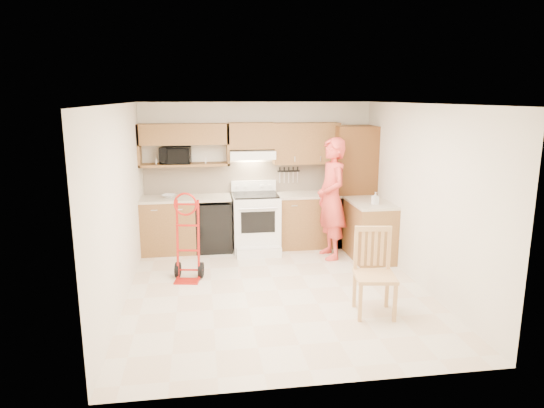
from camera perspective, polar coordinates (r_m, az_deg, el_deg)
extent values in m
cube|color=beige|center=(6.72, 0.63, -10.21)|extent=(4.00, 4.50, 0.02)
cube|color=white|center=(6.20, 0.69, 11.81)|extent=(4.00, 4.50, 0.02)
cube|color=beige|center=(8.54, -1.73, 3.53)|extent=(4.00, 0.02, 2.50)
cube|color=beige|center=(4.20, 5.53, -6.13)|extent=(4.00, 0.02, 2.50)
cube|color=beige|center=(6.35, -17.56, -0.23)|extent=(0.02, 4.50, 2.50)
cube|color=beige|center=(6.94, 17.28, 0.85)|extent=(0.02, 4.50, 2.50)
cube|color=beige|center=(8.53, -1.70, 3.17)|extent=(3.92, 0.03, 0.55)
cube|color=brown|center=(8.37, -12.05, -2.54)|extent=(0.90, 0.60, 0.90)
cube|color=black|center=(8.36, -6.90, -2.55)|extent=(0.60, 0.60, 0.85)
cube|color=brown|center=(8.54, 4.09, -1.98)|extent=(1.14, 0.60, 0.90)
cube|color=#BCB49D|center=(8.25, -10.12, 0.67)|extent=(1.50, 0.63, 0.04)
cube|color=#BCB49D|center=(8.44, 4.14, 1.11)|extent=(1.14, 0.63, 0.04)
cube|color=brown|center=(8.04, 11.40, -3.14)|extent=(0.60, 1.00, 0.90)
cube|color=#BCB49D|center=(7.93, 11.55, 0.13)|extent=(0.63, 1.00, 0.04)
cube|color=brown|center=(8.63, 9.49, 2.10)|extent=(0.70, 0.60, 2.10)
cube|color=brown|center=(8.23, -10.38, 8.11)|extent=(1.50, 0.33, 0.34)
cube|color=brown|center=(8.29, -10.24, 4.59)|extent=(1.50, 0.33, 0.04)
cube|color=brown|center=(8.27, -2.45, 8.04)|extent=(0.76, 0.33, 0.44)
cube|color=brown|center=(8.44, 4.04, 7.16)|extent=(1.14, 0.33, 0.70)
cube|color=white|center=(8.24, -2.38, 5.86)|extent=(0.76, 0.46, 0.14)
imported|color=black|center=(8.27, -11.31, 5.64)|extent=(0.53, 0.38, 0.28)
imported|color=#D63F37|center=(7.84, 7.02, 0.62)|extent=(0.54, 0.76, 1.96)
imported|color=white|center=(7.73, 12.07, 0.68)|extent=(0.11, 0.11, 0.19)
imported|color=white|center=(8.25, -12.08, 0.92)|extent=(0.28, 0.28, 0.05)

